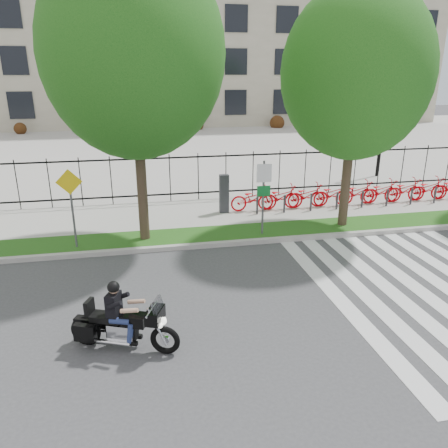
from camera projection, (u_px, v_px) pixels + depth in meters
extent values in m
plane|color=#3D3D40|center=(255.00, 310.00, 10.38)|extent=(120.00, 120.00, 0.00)
cube|color=#A7A39D|center=(221.00, 244.00, 14.15)|extent=(60.00, 0.20, 0.15)
cube|color=#1D4812|center=(217.00, 235.00, 14.94)|extent=(60.00, 1.50, 0.15)
cube|color=#AFACA4|center=(205.00, 213.00, 17.25)|extent=(60.00, 3.50, 0.15)
cube|color=#AFACA4|center=(169.00, 145.00, 33.50)|extent=(80.00, 34.00, 0.10)
cube|color=#A19A82|center=(151.00, 28.00, 48.74)|extent=(60.00, 20.00, 20.00)
cylinder|color=black|center=(380.00, 140.00, 22.70)|extent=(0.14, 0.14, 4.00)
cylinder|color=black|center=(385.00, 102.00, 22.07)|extent=(0.06, 0.70, 0.70)
sphere|color=white|center=(379.00, 100.00, 21.97)|extent=(0.36, 0.36, 0.36)
sphere|color=white|center=(391.00, 100.00, 22.10)|extent=(0.36, 0.36, 0.36)
cylinder|color=#35281D|center=(141.00, 177.00, 13.78)|extent=(0.32, 0.32, 4.12)
ellipsoid|color=#114E14|center=(133.00, 53.00, 12.58)|extent=(5.35, 5.35, 6.15)
cylinder|color=#35281D|center=(347.00, 174.00, 15.16)|extent=(0.32, 0.32, 3.71)
ellipsoid|color=#114E14|center=(356.00, 73.00, 14.07)|extent=(4.88, 4.88, 5.62)
cube|color=#2D2D33|center=(224.00, 194.00, 16.88)|extent=(0.35, 0.25, 1.50)
imported|color=#D70009|center=(254.00, 198.00, 17.19)|extent=(1.86, 0.65, 0.98)
cylinder|color=#2D2D33|center=(257.00, 205.00, 16.77)|extent=(0.08, 0.08, 0.70)
imported|color=#D70009|center=(281.00, 197.00, 17.40)|extent=(1.86, 0.65, 0.98)
cylinder|color=#2D2D33|center=(284.00, 204.00, 16.98)|extent=(0.08, 0.08, 0.70)
imported|color=#D70009|center=(307.00, 195.00, 17.60)|extent=(1.86, 0.65, 0.98)
cylinder|color=#2D2D33|center=(311.00, 202.00, 17.19)|extent=(0.08, 0.08, 0.70)
imported|color=#D70009|center=(332.00, 194.00, 17.81)|extent=(1.86, 0.65, 0.98)
cylinder|color=#2D2D33|center=(337.00, 201.00, 17.39)|extent=(0.08, 0.08, 0.70)
imported|color=#D70009|center=(357.00, 193.00, 18.01)|extent=(1.86, 0.65, 0.98)
cylinder|color=#2D2D33|center=(362.00, 199.00, 17.60)|extent=(0.08, 0.08, 0.70)
imported|color=#D70009|center=(381.00, 191.00, 18.22)|extent=(1.86, 0.65, 0.98)
cylinder|color=#2D2D33|center=(387.00, 198.00, 17.80)|extent=(0.08, 0.08, 0.70)
imported|color=#D70009|center=(405.00, 190.00, 18.43)|extent=(1.86, 0.65, 0.98)
cylinder|color=#2D2D33|center=(411.00, 196.00, 18.01)|extent=(0.08, 0.08, 0.70)
imported|color=#D70009|center=(428.00, 189.00, 18.63)|extent=(1.86, 0.65, 0.98)
cylinder|color=#2D2D33|center=(435.00, 195.00, 18.21)|extent=(0.08, 0.08, 0.70)
cylinder|color=#59595B|center=(263.00, 198.00, 14.46)|extent=(0.07, 0.07, 2.50)
cube|color=white|center=(264.00, 173.00, 14.14)|extent=(0.50, 0.03, 0.60)
cube|color=#0C6626|center=(264.00, 191.00, 14.34)|extent=(0.45, 0.03, 0.35)
cylinder|color=#59595B|center=(73.00, 210.00, 13.34)|extent=(0.07, 0.07, 2.40)
cube|color=yellow|center=(69.00, 182.00, 13.01)|extent=(0.78, 0.03, 0.78)
torus|color=black|center=(165.00, 340.00, 8.68)|extent=(0.62, 0.35, 0.62)
torus|color=black|center=(86.00, 331.00, 8.99)|extent=(0.66, 0.38, 0.66)
cube|color=black|center=(155.00, 315.00, 8.53)|extent=(0.44, 0.56, 0.27)
cube|color=#26262B|center=(158.00, 306.00, 8.45)|extent=(0.30, 0.47, 0.27)
cube|color=silver|center=(122.00, 331.00, 8.81)|extent=(0.61, 0.49, 0.36)
cube|color=black|center=(134.00, 320.00, 8.66)|extent=(0.57, 0.47, 0.23)
cube|color=black|center=(107.00, 317.00, 8.78)|extent=(0.70, 0.54, 0.13)
cube|color=black|center=(89.00, 307.00, 8.78)|extent=(0.20, 0.32, 0.31)
cube|color=black|center=(85.00, 333.00, 8.67)|extent=(0.47, 0.30, 0.36)
cube|color=black|center=(97.00, 319.00, 9.17)|extent=(0.47, 0.30, 0.36)
cube|color=black|center=(114.00, 304.00, 8.64)|extent=(0.34, 0.41, 0.47)
sphere|color=tan|center=(114.00, 289.00, 8.52)|extent=(0.21, 0.21, 0.21)
sphere|color=black|center=(113.00, 287.00, 8.51)|extent=(0.24, 0.24, 0.24)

